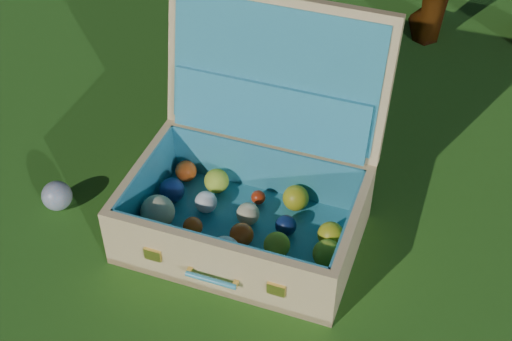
# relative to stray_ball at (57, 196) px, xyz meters

# --- Properties ---
(ground) EXTENTS (60.00, 60.00, 0.00)m
(ground) POSITION_rel_stray_ball_xyz_m (0.59, 0.20, -0.04)
(ground) COLOR #215114
(ground) RESTS_ON ground
(stray_ball) EXTENTS (0.08, 0.08, 0.08)m
(stray_ball) POSITION_rel_stray_ball_xyz_m (0.00, 0.00, 0.00)
(stray_ball) COLOR teal
(stray_ball) RESTS_ON ground
(suitcase) EXTENTS (0.58, 0.52, 0.51)m
(suitcase) POSITION_rel_stray_ball_xyz_m (0.45, 0.18, 0.11)
(suitcase) COLOR #DEB677
(suitcase) RESTS_ON ground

